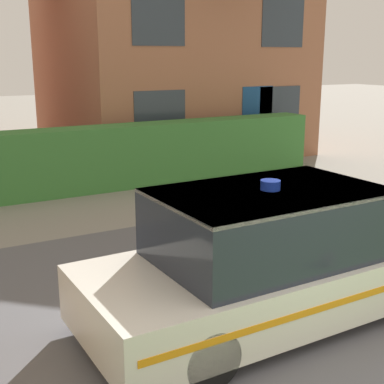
# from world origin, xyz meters

# --- Properties ---
(road_strip) EXTENTS (28.00, 5.54, 0.01)m
(road_strip) POSITION_xyz_m (0.00, 3.70, 0.01)
(road_strip) COLOR #5B5B60
(road_strip) RESTS_ON ground
(garden_hedge) EXTENTS (11.72, 0.80, 1.40)m
(garden_hedge) POSITION_xyz_m (0.10, 9.37, 0.70)
(garden_hedge) COLOR #3D7F38
(garden_hedge) RESTS_ON ground
(police_car) EXTENTS (4.51, 1.84, 1.61)m
(police_car) POSITION_xyz_m (0.04, 2.65, 0.73)
(police_car) COLOR black
(police_car) RESTS_ON road_strip
(house_right) EXTENTS (7.13, 6.74, 7.41)m
(house_right) POSITION_xyz_m (4.20, 13.42, 3.78)
(house_right) COLOR #A86B4C
(house_right) RESTS_ON ground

